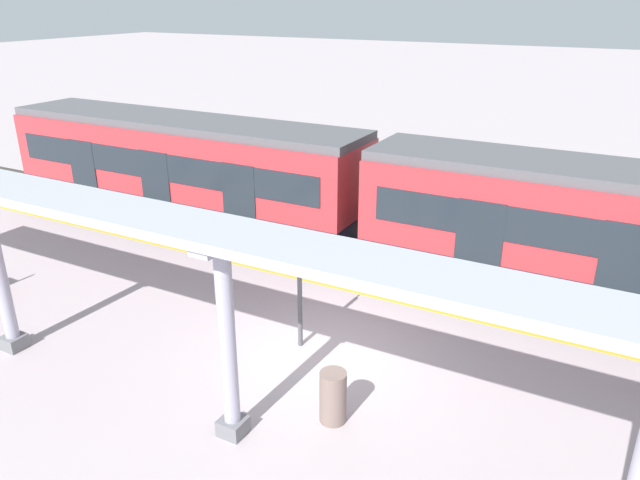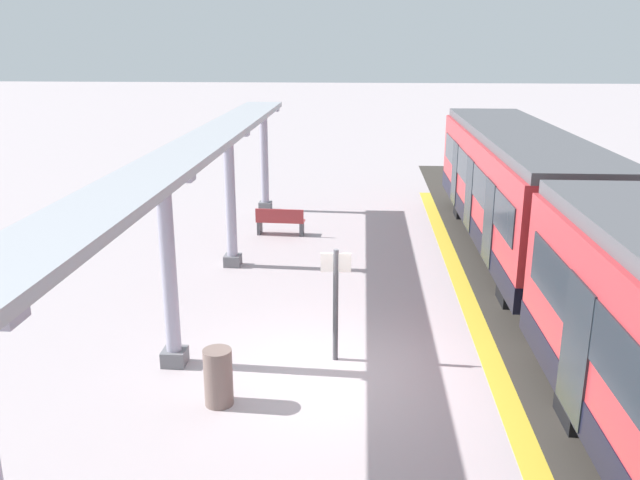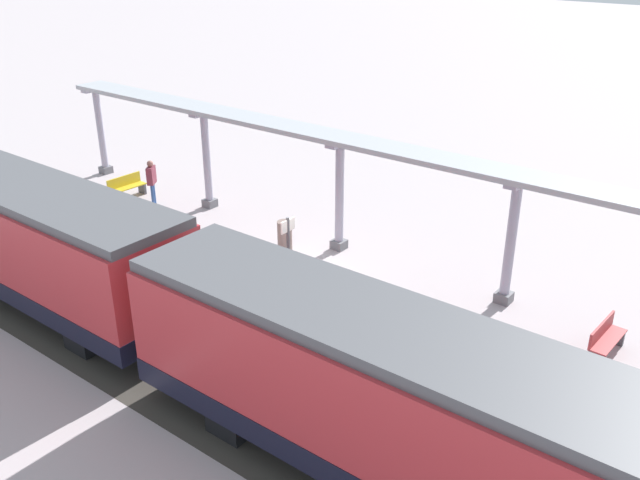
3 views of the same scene
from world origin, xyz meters
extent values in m
plane|color=#AEA1A5|center=(0.00, 0.00, 0.00)|extent=(176.00, 176.00, 0.00)
cube|color=gold|center=(-3.10, 0.00, 0.00)|extent=(0.43, 30.66, 0.01)
cube|color=#38332D|center=(-4.92, 0.00, 0.00)|extent=(3.20, 42.66, 0.01)
cube|color=#BD2E34|center=(-4.92, -7.69, 1.94)|extent=(2.60, 12.38, 2.60)
cube|color=black|center=(-4.92, -7.69, 0.92)|extent=(2.63, 12.40, 0.55)
cube|color=#515156|center=(-4.92, -7.69, 3.36)|extent=(2.39, 12.38, 0.24)
cube|color=#1E262D|center=(-3.61, -7.69, 2.25)|extent=(0.03, 11.39, 0.84)
cube|color=#1E262D|center=(-3.60, -10.79, 1.69)|extent=(0.04, 1.10, 2.00)
cube|color=#1E262D|center=(-3.60, -7.69, 1.69)|extent=(0.04, 1.10, 2.00)
cube|color=#1E262D|center=(-3.60, -4.59, 1.69)|extent=(0.04, 1.10, 2.00)
cube|color=black|center=(-4.92, -3.73, 0.32)|extent=(2.21, 0.90, 0.64)
cube|color=black|center=(-4.92, -11.65, 0.32)|extent=(2.21, 0.90, 0.64)
cube|color=#1E262D|center=(-3.60, 2.20, 1.69)|extent=(0.04, 1.10, 2.00)
cube|color=black|center=(-4.92, 1.33, 0.32)|extent=(2.21, 0.90, 0.64)
cube|color=slate|center=(2.87, -12.11, 0.15)|extent=(0.44, 0.44, 0.30)
cylinder|color=#9D9AAE|center=(2.87, -12.11, 1.91)|extent=(0.28, 0.28, 3.21)
cube|color=#9D9AAE|center=(2.87, -12.11, 3.57)|extent=(1.10, 0.36, 0.12)
cube|color=slate|center=(2.87, -5.94, 0.15)|extent=(0.44, 0.44, 0.30)
cylinder|color=#9D9AAE|center=(2.87, -5.94, 1.91)|extent=(0.28, 0.28, 3.21)
cube|color=#9D9AAE|center=(2.87, -5.94, 3.57)|extent=(1.10, 0.36, 0.12)
cube|color=slate|center=(2.87, -0.21, 0.15)|extent=(0.44, 0.44, 0.30)
cylinder|color=#9D9AAE|center=(2.87, -0.21, 1.91)|extent=(0.28, 0.28, 3.21)
cube|color=#9D9AAE|center=(2.87, -0.21, 3.57)|extent=(1.10, 0.36, 0.12)
cube|color=#A8AAB2|center=(2.87, 0.00, 3.71)|extent=(1.20, 25.03, 0.16)
cube|color=#A03134|center=(1.94, -9.02, 0.44)|extent=(1.52, 0.52, 0.04)
cube|color=#A03134|center=(1.95, -8.83, 0.66)|extent=(1.50, 0.14, 0.40)
cube|color=#4C4C51|center=(2.61, -9.06, 0.21)|extent=(0.12, 0.40, 0.42)
cube|color=#4C4C51|center=(1.27, -8.99, 0.21)|extent=(0.12, 0.40, 0.42)
cylinder|color=#76615A|center=(1.74, 1.14, 0.49)|extent=(0.48, 0.48, 0.99)
cylinder|color=#4C4C51|center=(-0.13, -0.61, 1.10)|extent=(0.10, 0.10, 2.20)
cube|color=silver|center=(-0.13, -0.61, 1.95)|extent=(0.56, 0.04, 0.36)
camera|label=1|loc=(9.52, 5.06, 7.02)|focal=33.76mm
camera|label=2|loc=(-0.58, 10.86, 5.83)|focal=37.23mm
camera|label=3|loc=(-13.57, -12.14, 9.62)|focal=38.55mm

